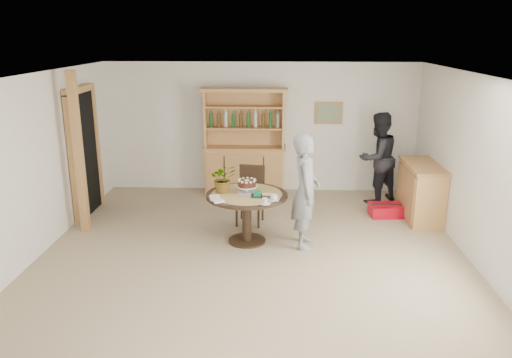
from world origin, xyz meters
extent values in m
plane|color=tan|center=(0.00, 0.00, 0.00)|extent=(7.00, 7.00, 0.00)
cube|color=white|center=(0.00, 3.50, 1.25)|extent=(6.00, 0.04, 2.50)
cube|color=white|center=(0.00, -3.50, 1.25)|extent=(6.00, 0.04, 2.50)
cube|color=white|center=(-3.00, 0.00, 1.25)|extent=(0.04, 7.00, 2.50)
cube|color=white|center=(3.00, 0.00, 1.25)|extent=(0.04, 7.00, 2.50)
cube|color=white|center=(0.00, 0.00, 2.50)|extent=(6.00, 7.00, 0.04)
cube|color=#AC7B48|center=(1.30, 3.47, 1.55)|extent=(0.52, 0.03, 0.42)
cube|color=#59724C|center=(1.30, 3.45, 1.55)|extent=(0.44, 0.02, 0.34)
cube|color=black|center=(-2.94, 2.00, 1.05)|extent=(0.10, 0.90, 2.10)
cube|color=tan|center=(-2.92, 1.50, 1.05)|extent=(0.12, 0.10, 2.10)
cube|color=tan|center=(-2.92, 2.50, 1.05)|extent=(0.12, 0.10, 2.10)
cube|color=tan|center=(-2.92, 2.00, 2.13)|extent=(0.12, 1.10, 0.10)
cube|color=#AC7B48|center=(-2.70, 1.20, 1.25)|extent=(0.12, 0.12, 2.50)
cube|color=tan|center=(-0.30, 3.24, 0.45)|extent=(1.50, 0.50, 0.90)
cube|color=#AC7B48|center=(-0.30, 3.24, 0.92)|extent=(1.56, 0.54, 0.04)
cube|color=tan|center=(-0.30, 3.34, 1.47)|extent=(1.50, 0.04, 1.06)
cube|color=tan|center=(-1.03, 3.19, 1.47)|extent=(0.04, 0.34, 1.06)
cube|color=tan|center=(0.43, 3.19, 1.47)|extent=(0.04, 0.34, 1.06)
cube|color=#AC7B48|center=(-0.30, 3.19, 1.30)|extent=(1.44, 0.32, 0.03)
cube|color=#AC7B48|center=(-0.30, 3.19, 1.70)|extent=(1.44, 0.32, 0.03)
cube|color=tan|center=(-0.30, 3.19, 2.01)|extent=(1.62, 0.40, 0.06)
cylinder|color=#194C1E|center=(-0.86, 3.19, 1.46)|extent=(0.07, 0.07, 0.28)
cylinder|color=#4C2D14|center=(-0.70, 3.19, 1.46)|extent=(0.07, 0.07, 0.28)
cylinder|color=#B2BFB2|center=(-0.54, 3.19, 1.46)|extent=(0.07, 0.07, 0.28)
cylinder|color=#194C1E|center=(-0.38, 3.19, 1.46)|extent=(0.07, 0.07, 0.28)
cylinder|color=#4C2D14|center=(-0.22, 3.19, 1.46)|extent=(0.07, 0.07, 0.28)
cylinder|color=#B2BFB2|center=(-0.06, 3.19, 1.46)|extent=(0.07, 0.07, 0.28)
cylinder|color=#194C1E|center=(0.10, 3.19, 1.46)|extent=(0.07, 0.07, 0.28)
cylinder|color=#4C2D14|center=(0.26, 3.19, 1.46)|extent=(0.07, 0.07, 0.28)
cube|color=tan|center=(2.74, 2.00, 0.45)|extent=(0.50, 1.20, 0.90)
cube|color=#AC7B48|center=(2.74, 2.00, 0.92)|extent=(0.54, 1.26, 0.04)
cylinder|color=black|center=(-0.11, 0.86, 0.73)|extent=(1.20, 1.20, 0.04)
cylinder|color=black|center=(-0.11, 0.86, 0.36)|extent=(0.14, 0.14, 0.70)
cylinder|color=black|center=(-0.11, 0.86, 0.01)|extent=(0.56, 0.56, 0.03)
cylinder|color=tan|center=(-0.11, 0.86, 0.76)|extent=(1.04, 1.04, 0.01)
cube|color=black|center=(-0.11, 1.61, 0.45)|extent=(0.48, 0.48, 0.04)
cube|color=black|center=(-0.08, 1.80, 0.70)|extent=(0.42, 0.09, 0.46)
cube|color=black|center=(-0.08, 1.80, 0.92)|extent=(0.42, 0.10, 0.05)
cube|color=black|center=(-0.32, 1.46, 0.22)|extent=(0.04, 0.04, 0.44)
cube|color=black|center=(0.04, 1.41, 0.22)|extent=(0.04, 0.04, 0.44)
cube|color=black|center=(-0.26, 1.82, 0.22)|extent=(0.04, 0.04, 0.44)
cube|color=black|center=(0.09, 1.77, 0.22)|extent=(0.04, 0.04, 0.44)
cylinder|color=white|center=(-0.11, 0.91, 0.77)|extent=(0.28, 0.28, 0.01)
cylinder|color=white|center=(-0.11, 0.91, 0.81)|extent=(0.05, 0.05, 0.08)
cylinder|color=white|center=(-0.11, 0.91, 0.85)|extent=(0.30, 0.30, 0.01)
cylinder|color=#442113|center=(-0.11, 0.91, 0.90)|extent=(0.26, 0.26, 0.09)
cylinder|color=white|center=(-0.11, 0.91, 0.95)|extent=(0.08, 0.08, 0.01)
sphere|color=white|center=(0.01, 0.91, 0.95)|extent=(0.04, 0.04, 0.04)
sphere|color=white|center=(-0.01, 0.97, 0.95)|extent=(0.04, 0.04, 0.04)
sphere|color=white|center=(-0.05, 1.02, 0.95)|extent=(0.04, 0.04, 0.04)
sphere|color=white|center=(-0.11, 1.03, 0.95)|extent=(0.04, 0.04, 0.04)
sphere|color=white|center=(-0.17, 1.02, 0.95)|extent=(0.04, 0.04, 0.04)
sphere|color=white|center=(-0.21, 0.97, 0.95)|extent=(0.04, 0.04, 0.04)
sphere|color=white|center=(-0.23, 0.91, 0.95)|extent=(0.04, 0.04, 0.04)
sphere|color=white|center=(-0.21, 0.85, 0.95)|extent=(0.04, 0.04, 0.04)
sphere|color=white|center=(-0.17, 0.81, 0.95)|extent=(0.04, 0.04, 0.04)
sphere|color=white|center=(-0.11, 0.79, 0.95)|extent=(0.04, 0.04, 0.04)
sphere|color=white|center=(-0.05, 0.81, 0.95)|extent=(0.04, 0.04, 0.04)
sphere|color=white|center=(-0.01, 0.85, 0.95)|extent=(0.04, 0.04, 0.04)
imported|color=#3F7233|center=(-0.46, 0.91, 0.97)|extent=(0.47, 0.44, 0.42)
cube|color=black|center=(0.11, 0.74, 0.77)|extent=(0.30, 0.20, 0.01)
cube|color=#0D7546|center=(0.05, 0.74, 0.80)|extent=(0.10, 0.10, 0.06)
cube|color=#0D7546|center=(0.05, 0.74, 0.83)|extent=(0.11, 0.02, 0.01)
cylinder|color=silver|center=(0.29, 0.58, 0.76)|extent=(0.15, 0.15, 0.01)
imported|color=silver|center=(0.29, 0.58, 0.81)|extent=(0.10, 0.10, 0.08)
cylinder|color=silver|center=(0.17, 0.41, 0.76)|extent=(0.15, 0.15, 0.01)
imported|color=silver|center=(0.17, 0.41, 0.81)|extent=(0.08, 0.08, 0.07)
cube|color=white|center=(-0.56, 0.66, 0.78)|extent=(0.14, 0.08, 0.03)
cube|color=white|center=(-0.53, 0.54, 0.78)|extent=(0.16, 0.11, 0.03)
cube|color=white|center=(-0.47, 0.44, 0.78)|extent=(0.16, 0.14, 0.03)
imported|color=gray|center=(0.74, 0.76, 0.84)|extent=(0.42, 0.63, 1.68)
imported|color=black|center=(2.15, 2.83, 0.83)|extent=(1.02, 0.97, 1.67)
cube|color=red|center=(2.23, 2.08, 0.10)|extent=(0.63, 0.45, 0.20)
cube|color=black|center=(2.23, 2.08, 0.20)|extent=(0.56, 0.09, 0.01)
camera|label=1|loc=(0.34, -6.06, 3.02)|focal=35.00mm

